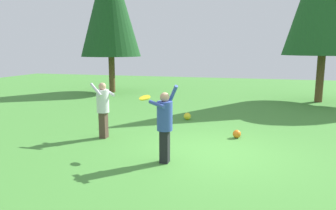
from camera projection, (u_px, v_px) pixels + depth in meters
ground_plane at (213, 153)px, 7.81m from camera, size 40.00×40.00×0.00m
person_thrower at (165, 121)px, 7.00m from camera, size 0.66×0.66×1.72m
person_catcher at (103, 106)px, 8.96m from camera, size 0.69×0.68×1.56m
frisbee at (145, 98)px, 7.61m from camera, size 0.36×0.35×0.11m
ball_yellow at (187, 116)px, 11.37m from camera, size 0.25×0.25×0.25m
ball_orange at (237, 134)px, 9.07m from camera, size 0.23×0.23×0.23m
tree_far_left at (110, 2)px, 17.66m from camera, size 3.31×3.31×7.91m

